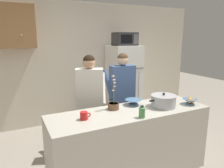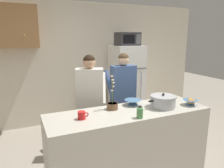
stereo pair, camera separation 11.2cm
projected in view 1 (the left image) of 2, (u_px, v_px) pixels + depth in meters
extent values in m
cube|color=beige|center=(77.00, 63.00, 4.69)|extent=(6.00, 0.12, 2.60)
sphere|color=gold|center=(21.00, 35.00, 3.73)|extent=(0.03, 0.03, 0.03)
cube|color=#BCB7A8|center=(130.00, 143.00, 2.86)|extent=(2.15, 0.68, 0.92)
cube|color=white|center=(124.00, 83.00, 4.80)|extent=(0.64, 0.64, 1.68)
cube|color=#333333|center=(132.00, 69.00, 4.44)|extent=(0.63, 0.01, 0.01)
cylinder|color=#B2B2B7|center=(139.00, 89.00, 4.59)|extent=(0.02, 0.02, 0.76)
cube|color=#2D2D30|center=(125.00, 39.00, 4.57)|extent=(0.48, 0.36, 0.28)
cube|color=black|center=(127.00, 39.00, 4.38)|extent=(0.26, 0.01, 0.18)
cube|color=#59595B|center=(136.00, 39.00, 4.48)|extent=(0.11, 0.01, 0.21)
cylinder|color=#33384C|center=(95.00, 131.00, 3.37)|extent=(0.11, 0.11, 0.78)
cylinder|color=#33384C|center=(86.00, 132.00, 3.35)|extent=(0.11, 0.11, 0.78)
cube|color=white|center=(90.00, 89.00, 3.21)|extent=(0.45, 0.34, 0.62)
sphere|color=tan|center=(89.00, 62.00, 3.12)|extent=(0.19, 0.19, 0.19)
sphere|color=black|center=(89.00, 61.00, 3.11)|extent=(0.18, 0.18, 0.18)
cylinder|color=white|center=(103.00, 88.00, 3.34)|extent=(0.21, 0.37, 0.48)
cylinder|color=white|center=(77.00, 89.00, 3.31)|extent=(0.21, 0.37, 0.48)
cylinder|color=#726656|center=(125.00, 122.00, 3.76)|extent=(0.11, 0.11, 0.78)
cylinder|color=#726656|center=(118.00, 123.00, 3.69)|extent=(0.11, 0.11, 0.78)
cube|color=#3F598C|center=(122.00, 84.00, 3.57)|extent=(0.41, 0.20, 0.62)
sphere|color=beige|center=(123.00, 60.00, 3.48)|extent=(0.19, 0.19, 0.19)
sphere|color=#4C3823|center=(123.00, 58.00, 3.48)|extent=(0.18, 0.18, 0.18)
cylinder|color=#3F598C|center=(129.00, 82.00, 3.77)|extent=(0.08, 0.37, 0.48)
cylinder|color=#3F598C|center=(109.00, 85.00, 3.59)|extent=(0.08, 0.37, 0.48)
cylinder|color=#ADAFB5|center=(163.00, 101.00, 2.91)|extent=(0.34, 0.34, 0.15)
cylinder|color=#ADAFB5|center=(164.00, 96.00, 2.89)|extent=(0.35, 0.35, 0.02)
sphere|color=black|center=(164.00, 94.00, 2.89)|extent=(0.04, 0.04, 0.04)
cube|color=black|center=(152.00, 101.00, 2.82)|extent=(0.06, 0.02, 0.02)
cube|color=black|center=(175.00, 97.00, 2.99)|extent=(0.06, 0.02, 0.02)
cylinder|color=red|center=(84.00, 116.00, 2.46)|extent=(0.09, 0.09, 0.10)
torus|color=red|center=(88.00, 115.00, 2.49)|extent=(0.06, 0.01, 0.06)
cylinder|color=#4C7299|center=(190.00, 104.00, 3.03)|extent=(0.12, 0.12, 0.02)
cone|color=#4C7299|center=(190.00, 101.00, 3.02)|extent=(0.21, 0.21, 0.06)
sphere|color=tan|center=(189.00, 101.00, 2.98)|extent=(0.07, 0.07, 0.07)
sphere|color=tan|center=(190.00, 99.00, 3.05)|extent=(0.07, 0.07, 0.07)
sphere|color=tan|center=(193.00, 101.00, 2.99)|extent=(0.07, 0.07, 0.07)
cylinder|color=#4C7299|center=(133.00, 104.00, 3.00)|extent=(0.13, 0.13, 0.02)
cone|color=#4C7299|center=(133.00, 102.00, 2.99)|extent=(0.24, 0.24, 0.06)
cylinder|color=#4C8C4C|center=(142.00, 113.00, 2.52)|extent=(0.08, 0.08, 0.12)
cone|color=#4C8C4C|center=(142.00, 107.00, 2.50)|extent=(0.08, 0.08, 0.02)
cylinder|color=#262626|center=(142.00, 106.00, 2.50)|extent=(0.04, 0.04, 0.02)
cylinder|color=brown|center=(113.00, 106.00, 2.81)|extent=(0.15, 0.15, 0.09)
cylinder|color=#38281E|center=(113.00, 103.00, 2.81)|extent=(0.14, 0.14, 0.01)
cylinder|color=#4C7238|center=(113.00, 89.00, 2.76)|extent=(0.01, 0.02, 0.39)
ellipsoid|color=#D8A58C|center=(113.00, 90.00, 2.77)|extent=(0.04, 0.03, 0.02)
ellipsoid|color=#D8A58C|center=(114.00, 86.00, 2.78)|extent=(0.04, 0.03, 0.02)
ellipsoid|color=#D8A58C|center=(114.00, 83.00, 2.77)|extent=(0.04, 0.03, 0.02)
ellipsoid|color=#D8A58C|center=(114.00, 80.00, 2.72)|extent=(0.04, 0.03, 0.02)
ellipsoid|color=#D8A58C|center=(113.00, 76.00, 2.70)|extent=(0.04, 0.03, 0.02)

